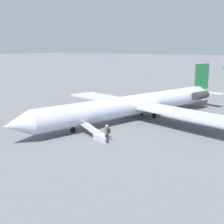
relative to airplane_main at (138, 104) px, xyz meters
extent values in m
plane|color=slate|center=(0.90, -0.24, -1.88)|extent=(600.00, 600.00, 0.00)
cylinder|color=silver|center=(0.90, -0.24, -0.02)|extent=(26.71, 9.33, 2.41)
cone|color=silver|center=(15.22, -4.09, -0.02)|extent=(3.17, 2.96, 2.36)
cone|color=silver|center=(-13.65, 3.67, -0.02)|extent=(3.63, 3.09, 2.36)
cube|color=#1E6B38|center=(-13.05, 3.51, 2.51)|extent=(3.30, 1.06, 3.85)
cube|color=silver|center=(-13.37, 3.59, 0.22)|extent=(3.14, 6.88, 0.12)
cube|color=silver|center=(1.38, 6.75, -0.20)|extent=(6.66, 11.95, 0.24)
cube|color=silver|center=(-2.19, -6.53, -0.20)|extent=(6.66, 11.95, 0.24)
cylinder|color=#2D2D33|center=(-10.03, 4.45, 0.16)|extent=(3.07, 1.80, 1.08)
cylinder|color=#2D2D33|center=(-10.91, 1.18, 0.16)|extent=(3.07, 1.80, 1.08)
cylinder|color=black|center=(9.38, -2.52, -1.58)|extent=(0.61, 0.30, 0.60)
cylinder|color=#2D2D33|center=(9.38, -2.52, -1.19)|extent=(0.11, 0.11, 0.19)
cylinder|color=black|center=(-1.43, 1.50, -1.58)|extent=(0.61, 0.30, 0.60)
cylinder|color=#2D2D33|center=(-1.43, 1.50, -1.19)|extent=(0.11, 0.11, 0.19)
cylinder|color=black|center=(-1.99, -0.59, -1.58)|extent=(0.61, 0.30, 0.60)
cylinder|color=#2D2D33|center=(-1.99, -0.59, -1.19)|extent=(0.11, 0.11, 0.19)
cube|color=#B2B2B7|center=(9.80, 1.67, -1.63)|extent=(1.53, 2.02, 0.50)
cube|color=#B2B2B7|center=(9.28, -0.27, -1.09)|extent=(1.45, 2.39, 0.70)
cube|color=#B2B2B7|center=(9.72, -0.38, -0.59)|extent=(0.63, 2.16, 0.64)
cube|color=#23232D|center=(10.26, 2.40, -1.46)|extent=(0.27, 0.32, 0.85)
cylinder|color=brown|center=(10.26, 2.40, -0.71)|extent=(0.36, 0.36, 0.65)
sphere|color=beige|center=(10.26, 2.40, -0.26)|extent=(0.24, 0.24, 0.24)
cube|color=black|center=(10.33, 2.66, -0.67)|extent=(0.32, 0.25, 0.44)
camera|label=1|loc=(33.14, 18.36, 6.94)|focal=50.00mm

